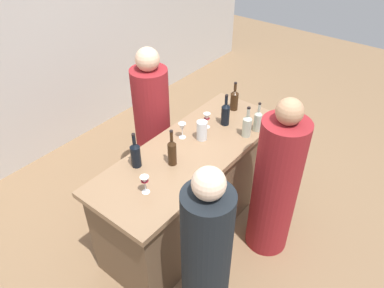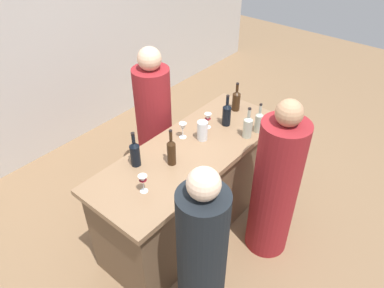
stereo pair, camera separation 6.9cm
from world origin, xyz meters
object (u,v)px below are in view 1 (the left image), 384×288
wine_bottle_far_right_amber_brown (234,99)px  person_right_guest (153,128)px  wine_bottle_leftmost_near_black (136,154)px  wine_glass_near_right (182,128)px  wine_bottle_rightmost_clear_pale (258,120)px  wine_bottle_second_right_near_black (225,113)px  wine_glass_near_left (145,181)px  wine_bottle_second_left_amber_brown (172,152)px  water_pitcher (202,130)px  person_left_guest (275,186)px  wine_glass_near_center (207,118)px  wine_bottle_center_clear_pale (247,125)px  person_center_guest (206,265)px

wine_bottle_far_right_amber_brown → person_right_guest: person_right_guest is taller
wine_bottle_leftmost_near_black → wine_glass_near_right: (0.54, -0.04, -0.02)m
wine_bottle_rightmost_clear_pale → person_right_guest: (-0.37, 1.00, -0.31)m
wine_bottle_second_right_near_black → wine_glass_near_left: (-1.14, -0.06, -0.01)m
wine_bottle_second_left_amber_brown → wine_glass_near_right: wine_bottle_second_left_amber_brown is taller
person_right_guest → water_pitcher: bearing=-10.8°
wine_bottle_leftmost_near_black → person_left_guest: size_ratio=0.20×
wine_bottle_second_right_near_black → wine_bottle_far_right_amber_brown: wine_bottle_second_right_near_black is taller
wine_glass_near_center → person_left_guest: bearing=-95.9°
wine_bottle_center_clear_pale → wine_bottle_leftmost_near_black: bearing=152.5°
wine_bottle_second_right_near_black → person_left_guest: 0.82m
wine_bottle_far_right_amber_brown → water_pitcher: wine_bottle_far_right_amber_brown is taller
wine_bottle_second_left_amber_brown → wine_bottle_rightmost_clear_pale: 0.91m
wine_bottle_leftmost_near_black → wine_glass_near_center: (0.81, -0.11, -0.02)m
person_left_guest → wine_glass_near_center: bearing=14.8°
wine_bottle_second_right_near_black → person_right_guest: (-0.27, 0.71, -0.32)m
wine_bottle_rightmost_clear_pale → water_pitcher: wine_bottle_rightmost_clear_pale is taller
wine_bottle_center_clear_pale → person_right_guest: (-0.23, 0.97, -0.31)m
wine_bottle_rightmost_clear_pale → person_right_guest: 1.11m
wine_bottle_center_clear_pale → wine_glass_near_center: bearing=107.1°
person_left_guest → person_center_guest: bearing=110.9°
wine_bottle_second_right_near_black → wine_glass_near_right: 0.46m
wine_bottle_second_right_near_black → person_left_guest: size_ratio=0.20×
wine_glass_near_right → person_right_guest: size_ratio=0.09×
wine_glass_near_center → person_right_guest: 0.68m
person_center_guest → person_right_guest: 1.71m
person_left_guest → wine_bottle_leftmost_near_black: bearing=58.9°
wine_bottle_rightmost_clear_pale → wine_glass_near_right: size_ratio=1.94×
wine_bottle_leftmost_near_black → wine_glass_near_center: wine_bottle_leftmost_near_black is taller
wine_bottle_second_right_near_black → wine_glass_near_center: bearing=145.2°
wine_bottle_center_clear_pale → water_pitcher: 0.41m
wine_bottle_second_left_amber_brown → wine_bottle_rightmost_clear_pale: (0.86, -0.30, -0.02)m
wine_bottle_second_left_amber_brown → wine_glass_near_right: size_ratio=2.20×
wine_bottle_center_clear_pale → wine_bottle_second_right_near_black: size_ratio=0.95×
wine_bottle_rightmost_clear_pale → person_center_guest: bearing=-162.9°
wine_bottle_leftmost_near_black → person_center_guest: 1.02m
wine_bottle_second_left_amber_brown → wine_glass_near_center: bearing=9.4°
wine_bottle_center_clear_pale → wine_glass_near_left: (-1.10, 0.20, -0.00)m
wine_bottle_leftmost_near_black → wine_bottle_second_left_amber_brown: bearing=-47.1°
wine_bottle_rightmost_clear_pale → wine_bottle_far_right_amber_brown: size_ratio=0.98×
wine_glass_near_right → person_center_guest: (-0.82, -0.88, -0.31)m
wine_glass_near_center → wine_bottle_rightmost_clear_pale: bearing=-58.1°
wine_bottle_leftmost_near_black → wine_bottle_far_right_amber_brown: bearing=-6.3°
wine_bottle_center_clear_pale → wine_glass_near_left: size_ratio=1.94×
wine_bottle_second_right_near_black → person_center_guest: size_ratio=0.20×
wine_bottle_center_clear_pale → wine_bottle_rightmost_clear_pale: 0.14m
person_left_guest → wine_bottle_center_clear_pale: bearing=-3.2°
wine_bottle_second_left_amber_brown → water_pitcher: bearing=3.0°
wine_bottle_center_clear_pale → person_right_guest: size_ratio=0.19×
wine_bottle_rightmost_clear_pale → person_right_guest: person_right_guest is taller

